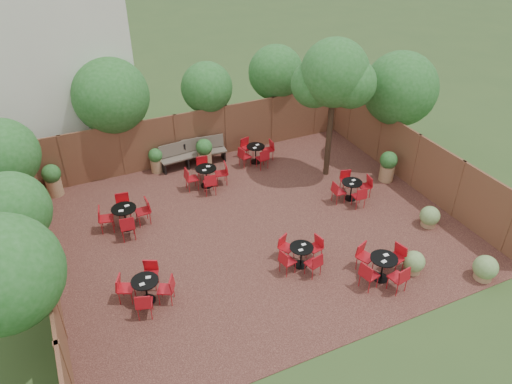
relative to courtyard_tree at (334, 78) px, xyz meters
name	(u,v)px	position (x,y,z in m)	size (l,w,h in m)	color
ground	(258,228)	(-3.67, -1.92, -3.69)	(80.00, 80.00, 0.00)	#354F23
courtyard_paving	(258,228)	(-3.67, -1.92, -3.68)	(12.00, 10.00, 0.02)	#331714
fence_back	(202,135)	(-3.67, 3.08, -2.69)	(12.00, 0.08, 2.00)	#512E1E
fence_left	(48,256)	(-9.67, -1.92, -2.69)	(0.08, 10.00, 2.00)	#512E1E
fence_right	(415,161)	(2.33, -1.92, -2.69)	(0.08, 10.00, 2.00)	#512E1E
neighbour_building	(51,49)	(-8.17, 6.08, 0.31)	(5.00, 4.00, 8.00)	silver
overhang_foliage	(192,120)	(-4.68, 0.87, -0.97)	(15.86, 10.75, 2.69)	#205C1D
courtyard_tree	(334,78)	(0.00, 0.00, 0.00)	(2.53, 2.43, 4.97)	black
park_bench_left	(181,155)	(-4.66, 2.71, -3.16)	(1.62, 0.64, 0.98)	brown
park_bench_right	(204,150)	(-3.73, 2.71, -3.16)	(1.64, 0.65, 0.99)	brown
bistro_tables	(247,214)	(-3.91, -1.67, -3.26)	(8.88, 8.78, 0.86)	black
planters	(205,164)	(-4.14, 1.53, -3.07)	(11.53, 4.62, 1.15)	#99724C
low_shrubs	(446,249)	(0.59, -5.47, -3.34)	(2.47, 3.15, 0.71)	#99724C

